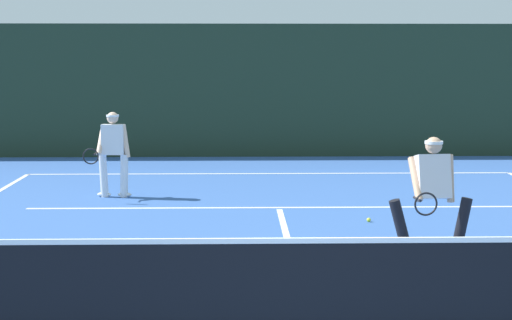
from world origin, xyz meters
TOP-DOWN VIEW (x-y plane):
  - court_line_baseline_far at (0.00, 10.59)m, footprint 10.71×0.10m
  - court_line_service at (0.00, 6.57)m, footprint 8.73×0.10m
  - court_line_centre at (0.00, 3.20)m, footprint 0.10×6.40m
  - tennis_net at (0.00, 0.00)m, footprint 11.73×0.09m
  - player_near at (1.79, 2.94)m, footprint 1.12×0.85m
  - player_far at (-3.02, 7.68)m, footprint 0.79×0.85m
  - tennis_ball at (1.37, 5.33)m, footprint 0.07×0.07m
  - back_fence_windscreen at (0.00, 13.64)m, footprint 21.29×0.12m

SIDE VIEW (x-z plane):
  - court_line_baseline_far at x=0.00m, z-range 0.00..0.01m
  - court_line_service at x=0.00m, z-range 0.00..0.01m
  - court_line_centre at x=0.00m, z-range 0.00..0.01m
  - tennis_ball at x=1.37m, z-range 0.00..0.07m
  - tennis_net at x=0.00m, z-range -0.04..1.04m
  - player_far at x=-3.02m, z-range 0.08..1.67m
  - player_near at x=1.79m, z-range 0.08..1.69m
  - back_fence_windscreen at x=0.00m, z-range 0.00..3.40m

